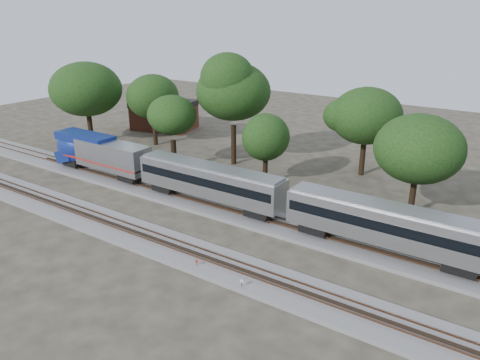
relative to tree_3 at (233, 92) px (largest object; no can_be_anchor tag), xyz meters
The scene contains 14 objects.
ground 25.13m from the tree_3, 65.48° to the right, with size 160.00×160.00×0.00m, color #383328.
track_far 20.36m from the tree_3, 57.30° to the right, with size 160.00×5.00×0.73m.
track_near 28.44m from the tree_3, 69.08° to the right, with size 160.00×5.00×0.73m.
switch_stand_red 31.49m from the tree_3, 61.50° to the right, with size 0.29×0.07×0.93m.
switch_stand_white 34.52m from the tree_3, 54.14° to the right, with size 0.34×0.06×1.06m.
switch_lever 31.59m from the tree_3, 61.23° to the right, with size 0.50×0.30×0.30m, color #512D19.
brick_building 26.29m from the tree_3, 156.26° to the left, with size 12.39×10.00×5.25m.
tree_0 27.35m from the tree_3, behind, with size 9.14×9.14×12.89m.
tree_1 16.86m from the tree_3, behind, with size 8.21×8.21×11.58m.
tree_2 9.22m from the tree_3, 130.85° to the right, with size 7.90×7.90×11.13m.
tree_3 is the anchor object (origin of this frame).
tree_4 10.26m from the tree_3, 29.01° to the right, with size 6.33×6.33×8.93m.
tree_5 18.44m from the tree_3, 18.69° to the left, with size 8.39×8.39×11.83m.
tree_6 27.10m from the tree_3, ahead, with size 7.80×7.80×10.99m.
Camera 1 is at (28.03, -33.16, 21.71)m, focal length 35.00 mm.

